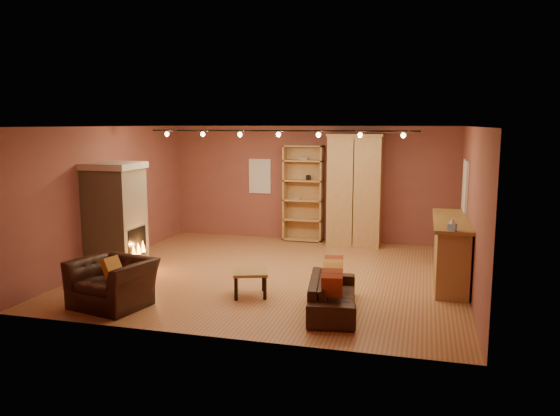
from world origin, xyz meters
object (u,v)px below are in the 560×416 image
(bookcase, at_px, (304,192))
(loveseat, at_px, (333,288))
(fireplace, at_px, (116,218))
(armchair, at_px, (112,275))
(armoire, at_px, (355,190))
(coffee_table, at_px, (250,274))
(bar_counter, at_px, (451,250))

(bookcase, bearing_deg, loveseat, -72.54)
(fireplace, xyz_separation_m, bookcase, (2.89, 3.73, 0.13))
(fireplace, bearing_deg, armchair, -60.44)
(armoire, height_order, armchair, armoire)
(armoire, bearing_deg, loveseat, -86.63)
(coffee_table, bearing_deg, bookcase, 91.20)
(fireplace, height_order, bar_counter, fireplace)
(bookcase, height_order, loveseat, bookcase)
(loveseat, relative_size, armchair, 1.43)
(armoire, bearing_deg, coffee_table, -105.26)
(fireplace, relative_size, bookcase, 0.91)
(bar_counter, xyz_separation_m, armchair, (-5.19, -2.71, -0.09))
(bookcase, xyz_separation_m, coffee_table, (0.09, -4.54, -0.82))
(bar_counter, height_order, armchair, bar_counter)
(fireplace, relative_size, armoire, 0.81)
(bookcase, distance_m, armoire, 1.30)
(fireplace, xyz_separation_m, coffee_table, (2.99, -0.81, -0.69))
(armchair, bearing_deg, bar_counter, 40.53)
(bookcase, bearing_deg, fireplace, -127.80)
(bar_counter, relative_size, loveseat, 1.34)
(fireplace, distance_m, armchair, 2.20)
(fireplace, xyz_separation_m, armoire, (4.17, 3.52, 0.26))
(armoire, height_order, coffee_table, armoire)
(bookcase, distance_m, armchair, 5.92)
(armoire, relative_size, coffee_table, 3.64)
(armchair, bearing_deg, armoire, 72.85)
(loveseat, bearing_deg, coffee_table, 66.81)
(bookcase, relative_size, armchair, 1.83)
(bookcase, bearing_deg, armoire, -9.41)
(loveseat, distance_m, coffee_table, 1.51)
(fireplace, bearing_deg, armoire, 40.16)
(armoire, distance_m, coffee_table, 4.58)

